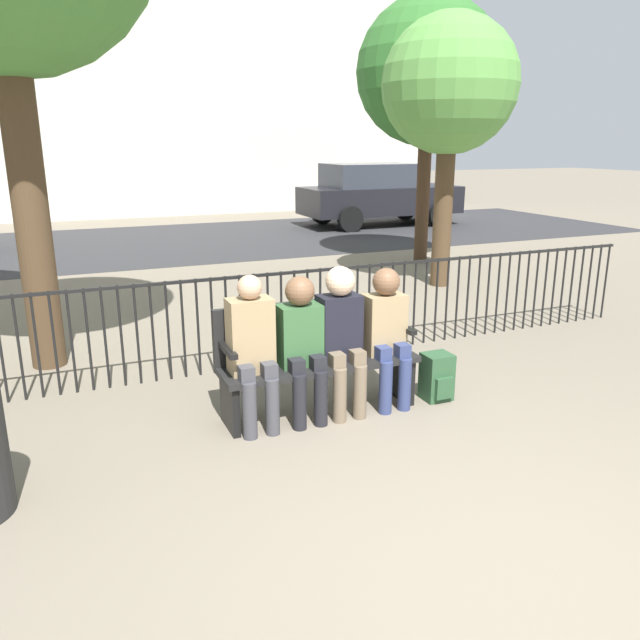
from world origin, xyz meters
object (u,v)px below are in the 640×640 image
(seated_person_2, at_px, (341,331))
(tree_0, at_px, (428,73))
(seated_person_1, at_px, (302,340))
(backpack, at_px, (437,377))
(park_bench, at_px, (316,354))
(seated_person_3, at_px, (387,329))
(parked_car_1, at_px, (377,193))
(tree_1, at_px, (450,87))
(seated_person_0, at_px, (253,346))

(seated_person_2, xyz_separation_m, tree_0, (4.21, 5.51, 2.62))
(seated_person_1, relative_size, backpack, 2.85)
(park_bench, height_order, seated_person_1, seated_person_1)
(park_bench, distance_m, tree_0, 7.50)
(seated_person_1, xyz_separation_m, backpack, (1.22, -0.09, -0.47))
(seated_person_2, relative_size, backpack, 2.97)
(seated_person_3, xyz_separation_m, tree_0, (3.80, 5.51, 2.65))
(seated_person_1, height_order, parked_car_1, parked_car_1)
(tree_0, height_order, parked_car_1, tree_0)
(seated_person_1, relative_size, seated_person_3, 1.00)
(park_bench, xyz_separation_m, parked_car_1, (6.14, 10.39, 0.35))
(parked_car_1, bearing_deg, seated_person_1, -120.99)
(seated_person_3, height_order, tree_1, tree_1)
(park_bench, xyz_separation_m, seated_person_3, (0.58, -0.13, 0.18))
(seated_person_0, height_order, backpack, seated_person_0)
(seated_person_1, relative_size, parked_car_1, 0.28)
(seated_person_0, xyz_separation_m, parked_car_1, (6.72, 10.51, 0.17))
(seated_person_0, bearing_deg, seated_person_3, -0.10)
(seated_person_1, relative_size, seated_person_2, 0.96)
(seated_person_3, relative_size, backpack, 2.86)
(parked_car_1, bearing_deg, tree_1, -110.41)
(seated_person_2, bearing_deg, backpack, -6.22)
(tree_1, bearing_deg, seated_person_1, -135.54)
(seated_person_1, bearing_deg, seated_person_3, 0.01)
(seated_person_0, xyz_separation_m, seated_person_2, (0.75, 0.00, 0.03))
(seated_person_1, xyz_separation_m, seated_person_3, (0.76, 0.00, -0.00))
(seated_person_2, height_order, tree_1, tree_1)
(backpack, distance_m, tree_0, 7.23)
(park_bench, distance_m, backpack, 1.11)
(seated_person_3, xyz_separation_m, tree_1, (3.03, 3.72, 2.25))
(park_bench, relative_size, parked_car_1, 0.39)
(backpack, height_order, tree_1, tree_1)
(seated_person_0, distance_m, parked_car_1, 12.48)
(seated_person_1, bearing_deg, seated_person_0, 179.67)
(seated_person_2, xyz_separation_m, seated_person_3, (0.42, -0.00, -0.03))
(park_bench, relative_size, seated_person_0, 1.35)
(seated_person_0, height_order, seated_person_3, seated_person_0)
(parked_car_1, bearing_deg, seated_person_3, -117.85)
(tree_0, bearing_deg, parked_car_1, 70.63)
(park_bench, height_order, tree_1, tree_1)
(seated_person_1, height_order, tree_1, tree_1)
(park_bench, height_order, backpack, park_bench)
(seated_person_0, distance_m, seated_person_1, 0.40)
(park_bench, height_order, seated_person_0, seated_person_0)
(seated_person_2, bearing_deg, seated_person_3, -0.36)
(seated_person_3, height_order, parked_car_1, parked_car_1)
(seated_person_1, xyz_separation_m, parked_car_1, (6.32, 10.52, 0.17))
(seated_person_0, relative_size, seated_person_3, 1.03)
(park_bench, relative_size, seated_person_3, 1.40)
(seated_person_2, height_order, backpack, seated_person_2)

